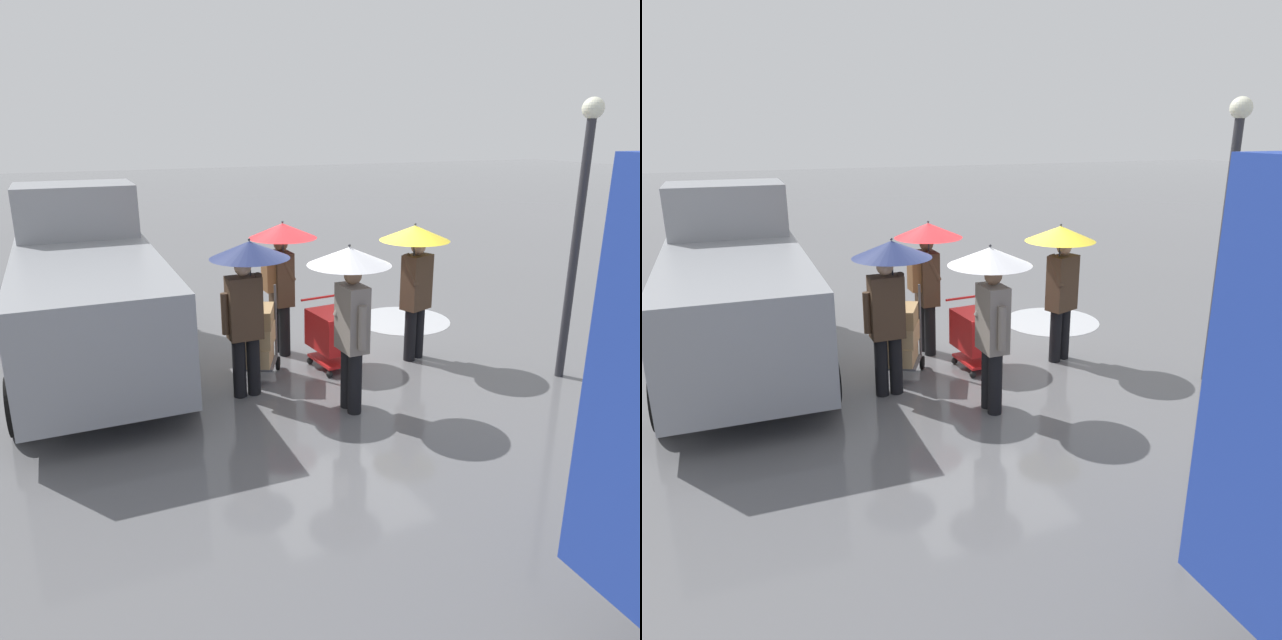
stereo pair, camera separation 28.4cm
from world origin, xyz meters
TOP-DOWN VIEW (x-y plane):
  - ground_plane at (0.00, 0.00)m, footprint 90.00×90.00m
  - slush_patch_under_van at (-1.98, -1.28)m, footprint 1.78×1.78m
  - cargo_van_parked_right at (3.46, -1.17)m, footprint 2.23×5.35m
  - shopping_cart_vendor at (0.22, 0.32)m, footprint 0.62×0.86m
  - hand_dolly_boxes at (1.33, 0.19)m, footprint 0.77×0.85m
  - pedestrian_pink_side at (-1.07, 0.49)m, footprint 1.04×1.04m
  - pedestrian_black_side at (0.69, -0.53)m, footprint 1.04×1.04m
  - pedestrian_white_side at (0.59, 1.65)m, footprint 1.04×1.04m
  - pedestrian_far_side at (1.62, 0.73)m, footprint 1.04×1.04m
  - street_lamp at (-2.72, 1.93)m, footprint 0.28×0.28m

SIDE VIEW (x-z plane):
  - ground_plane at x=0.00m, z-range 0.00..0.00m
  - slush_patch_under_van at x=-1.98m, z-range 0.00..0.01m
  - shopping_cart_vendor at x=0.22m, z-range 0.06..1.08m
  - hand_dolly_boxes at x=1.33m, z-range -0.03..1.28m
  - cargo_van_parked_right at x=3.46m, z-range -0.12..2.48m
  - pedestrian_black_side at x=0.69m, z-range 0.50..2.64m
  - pedestrian_pink_side at x=-1.07m, z-range 0.51..2.66m
  - pedestrian_white_side at x=0.59m, z-range 0.51..2.66m
  - pedestrian_far_side at x=1.62m, z-range 0.51..2.66m
  - street_lamp at x=-2.72m, z-range 0.44..4.30m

